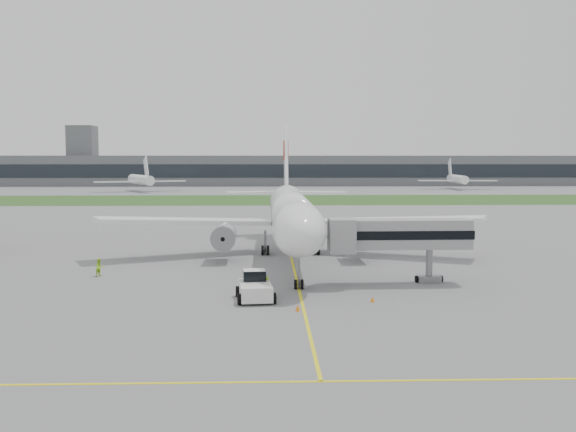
{
  "coord_description": "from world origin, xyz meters",
  "views": [
    {
      "loc": [
        -2.85,
        -73.74,
        11.98
      ],
      "look_at": [
        -0.47,
        2.0,
        5.35
      ],
      "focal_mm": 40.0,
      "sensor_mm": 36.0,
      "label": 1
    }
  ],
  "objects_px": {
    "airliner": "(291,211)",
    "ground_crew_near": "(267,287)",
    "jet_bridge": "(394,235)",
    "pushback_tug": "(255,287)"
  },
  "relations": [
    {
      "from": "airliner",
      "to": "jet_bridge",
      "type": "height_order",
      "value": "airliner"
    },
    {
      "from": "airliner",
      "to": "jet_bridge",
      "type": "relative_size",
      "value": 3.88
    },
    {
      "from": "jet_bridge",
      "to": "pushback_tug",
      "type": "bearing_deg",
      "value": -155.0
    },
    {
      "from": "ground_crew_near",
      "to": "jet_bridge",
      "type": "bearing_deg",
      "value": 168.89
    },
    {
      "from": "airliner",
      "to": "ground_crew_near",
      "type": "bearing_deg",
      "value": -97.32
    },
    {
      "from": "pushback_tug",
      "to": "jet_bridge",
      "type": "height_order",
      "value": "jet_bridge"
    },
    {
      "from": "jet_bridge",
      "to": "airliner",
      "type": "bearing_deg",
      "value": 116.68
    },
    {
      "from": "jet_bridge",
      "to": "ground_crew_near",
      "type": "xyz_separation_m",
      "value": [
        -12.31,
        -5.67,
        -3.85
      ]
    },
    {
      "from": "pushback_tug",
      "to": "jet_bridge",
      "type": "distance_m",
      "value": 15.28
    },
    {
      "from": "pushback_tug",
      "to": "jet_bridge",
      "type": "xyz_separation_m",
      "value": [
        13.31,
        6.57,
        3.65
      ]
    }
  ]
}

